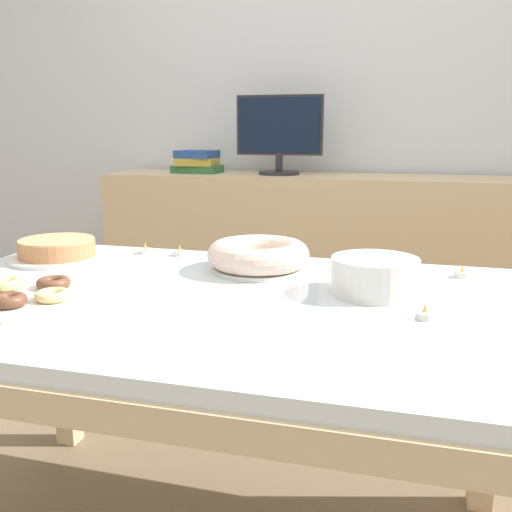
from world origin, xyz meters
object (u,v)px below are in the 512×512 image
Objects in this scene: tealight_right_edge at (180,252)px; cake_chocolate_round at (57,250)px; book_stack at (197,162)px; computer_monitor at (279,135)px; plate_stack at (375,276)px; tealight_centre at (425,315)px; tealight_left_edge at (462,274)px; pastry_platter at (24,296)px; tealight_near_cakes at (146,250)px; cake_golden_bundt at (258,256)px.

cake_chocolate_round is at bearing -155.15° from tealight_right_edge.
book_stack is 6.01× the size of tealight_right_edge.
computer_monitor reaches higher than cake_chocolate_round.
plate_stack is 5.25× the size of tealight_centre.
tealight_right_edge is (0.37, -1.12, -0.22)m from book_stack.
tealight_left_edge is at bearing 75.13° from tealight_centre.
cake_chocolate_round is 0.84× the size of pastry_platter.
tealight_right_edge is (-0.84, 0.05, 0.00)m from tealight_left_edge.
tealight_right_edge is at bearing -71.81° from book_stack.
tealight_near_cakes is (-0.95, 0.05, 0.00)m from tealight_left_edge.
tealight_centre is (0.67, -1.55, -0.35)m from computer_monitor.
book_stack is 6.01× the size of tealight_near_cakes.
tealight_centre is at bearing -30.83° from tealight_right_edge.
computer_monitor is 1.76× the size of book_stack.
computer_monitor reaches higher than book_stack.
cake_golden_bundt reaches higher than tealight_right_edge.
cake_chocolate_round is at bearing 114.36° from pastry_platter.
pastry_platter is 1.63× the size of plate_stack.
plate_stack is 5.25× the size of tealight_right_edge.
plate_stack reaches higher than tealight_centre.
cake_golden_bundt is 0.83× the size of pastry_platter.
book_stack reaches higher than tealight_left_edge.
tealight_right_edge is (-0.06, -1.11, -0.35)m from computer_monitor.
tealight_left_edge is at bearing 26.64° from pastry_platter.
tealight_near_cakes is at bearing 162.71° from cake_golden_bundt.
tealight_centre is at bearing -54.72° from plate_stack.
tealight_near_cakes is 0.96m from tealight_centre.
pastry_platter is at bearing -105.68° from tealight_right_edge.
computer_monitor is at bearing 123.58° from tealight_left_edge.
tealight_right_edge is at bearing 149.17° from tealight_centre.
tealight_left_edge is 1.00× the size of tealight_centre.
computer_monitor reaches higher than tealight_near_cakes.
tealight_left_edge is at bearing -44.21° from book_stack.
tealight_near_cakes and tealight_right_edge have the same top height.
cake_golden_bundt is at bearing -62.14° from book_stack.
book_stack reaches higher than cake_chocolate_round.
plate_stack is at bearing -54.67° from book_stack.
plate_stack is 5.25× the size of tealight_left_edge.
computer_monitor is 1.53m from plate_stack.
cake_chocolate_round reaches higher than pastry_platter.
tealight_near_cakes is 1.00× the size of tealight_right_edge.
tealight_right_edge is at bearing 0.08° from tealight_near_cakes.
pastry_platter reaches higher than tealight_left_edge.
tealight_centre is (0.89, 0.11, -0.00)m from pastry_platter.
plate_stack is at bearing -20.48° from tealight_near_cakes.
book_stack is 6.01× the size of tealight_centre.
tealight_left_edge is at bearing -56.42° from computer_monitor.
tealight_left_edge is 0.40m from tealight_centre.
book_stack reaches higher than pastry_platter.
tealight_left_edge is at bearing 7.55° from cake_golden_bundt.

